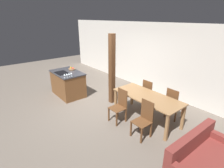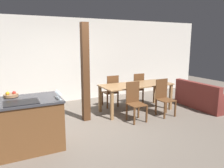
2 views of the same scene
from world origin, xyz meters
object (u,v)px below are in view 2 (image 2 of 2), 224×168
dining_chair_far_left (111,91)px  timber_post (85,73)px  dining_chair_near_left (135,101)px  kitchen_island (22,125)px  wine_glass_end (57,91)px  wine_glass_middle (59,93)px  wine_glass_near (60,94)px  couch (204,99)px  dining_table (136,88)px  dining_chair_far_right (137,88)px  dining_chair_near_right (164,97)px  wine_glass_far (58,92)px  fruit_bowl (11,95)px

dining_chair_far_left → timber_post: timber_post is taller
timber_post → dining_chair_near_left: bearing=-28.7°
kitchen_island → dining_chair_far_left: bearing=31.9°
wine_glass_end → timber_post: timber_post is taller
wine_glass_middle → dining_chair_near_left: size_ratio=0.15×
wine_glass_near → wine_glass_end: (0.00, 0.25, 0.00)m
couch → dining_chair_near_left: bearing=91.2°
dining_table → wine_glass_near: bearing=-151.3°
kitchen_island → dining_chair_far_right: size_ratio=1.43×
wine_glass_end → dining_chair_far_right: (2.93, 1.76, -0.56)m
dining_chair_near_right → kitchen_island: bearing=-174.6°
couch → dining_chair_far_left: bearing=63.2°
wine_glass_end → dining_chair_near_right: wine_glass_end is taller
dining_chair_far_left → timber_post: (-1.07, -0.72, 0.70)m
kitchen_island → wine_glass_far: 0.88m
fruit_bowl → wine_glass_near: size_ratio=1.74×
fruit_bowl → timber_post: (1.70, 0.64, 0.22)m
dining_chair_near_right → dining_chair_far_right: size_ratio=1.00×
wine_glass_far → wine_glass_end: size_ratio=1.00×
fruit_bowl → dining_chair_near_right: fruit_bowl is taller
kitchen_island → wine_glass_middle: (0.62, -0.28, 0.59)m
timber_post → dining_table: bearing=2.4°
kitchen_island → wine_glass_far: bearing=-17.9°
wine_glass_middle → wine_glass_far: 0.08m
dining_chair_near_right → dining_chair_far_left: same height
wine_glass_near → dining_chair_far_right: 3.60m
dining_chair_near_right → dining_chair_far_right: (-0.00, 1.30, 0.00)m
dining_chair_far_right → couch: 2.03m
wine_glass_end → dining_chair_far_right: bearing=30.9°
wine_glass_end → couch: bearing=5.9°
fruit_bowl → wine_glass_middle: 0.95m
fruit_bowl → dining_chair_far_right: bearing=20.2°
wine_glass_middle → timber_post: (0.95, 1.21, 0.14)m
fruit_bowl → dining_chair_far_left: 3.12m
dining_chair_far_right → timber_post: timber_post is taller
wine_glass_middle → dining_chair_far_right: 3.55m
dining_chair_near_right → dining_chair_far_left: (-0.92, 1.30, 0.00)m
fruit_bowl → dining_table: (3.23, 0.70, -0.30)m
wine_glass_near → dining_chair_far_right: (2.93, 2.01, -0.56)m
wine_glass_near → dining_chair_near_left: bearing=19.2°
wine_glass_end → dining_chair_near_left: size_ratio=0.15×
fruit_bowl → dining_chair_near_right: size_ratio=0.26×
wine_glass_near → dining_chair_near_right: 3.07m
fruit_bowl → timber_post: bearing=20.6°
dining_chair_near_right → dining_chair_far_left: bearing=125.2°
wine_glass_middle → wine_glass_end: bearing=90.0°
wine_glass_near → timber_post: 1.61m
timber_post → wine_glass_near: bearing=-126.2°
wine_glass_middle → wine_glass_far: size_ratio=1.00×
dining_chair_far_right → dining_chair_near_right: bearing=90.0°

